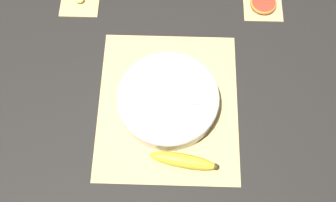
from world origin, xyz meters
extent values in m
plane|color=black|center=(0.00, 0.00, 0.00)|extent=(6.00, 6.00, 0.00)
cube|color=#D6B775|center=(0.00, 0.00, 0.00)|extent=(0.46, 0.39, 0.01)
cube|color=#4C381E|center=(-0.18, 0.00, 0.00)|extent=(0.01, 0.39, 0.00)
cube|color=#4C381E|center=(-0.13, 0.00, 0.00)|extent=(0.01, 0.39, 0.00)
cube|color=#4C381E|center=(-0.08, 0.00, 0.00)|extent=(0.01, 0.39, 0.00)
cube|color=#4C381E|center=(-0.03, 0.00, 0.00)|extent=(0.01, 0.39, 0.00)
cube|color=#4C381E|center=(0.03, 0.00, 0.00)|extent=(0.01, 0.39, 0.00)
cube|color=#4C381E|center=(0.08, 0.00, 0.00)|extent=(0.01, 0.39, 0.00)
cube|color=#4C381E|center=(0.13, 0.00, 0.00)|extent=(0.01, 0.39, 0.00)
cube|color=#4C381E|center=(0.18, 0.00, 0.00)|extent=(0.01, 0.39, 0.00)
cube|color=#D6B775|center=(0.35, -0.29, 0.00)|extent=(0.12, 0.12, 0.01)
cube|color=#4C381E|center=(0.32, -0.29, 0.00)|extent=(0.00, 0.12, 0.00)
cube|color=#4C381E|center=(0.34, -0.29, 0.00)|extent=(0.00, 0.12, 0.00)
cube|color=#4C381E|center=(0.37, -0.29, 0.00)|extent=(0.00, 0.12, 0.00)
cube|color=#D6B775|center=(0.35, 0.29, 0.00)|extent=(0.12, 0.12, 0.01)
cube|color=#4C381E|center=(0.32, 0.29, 0.00)|extent=(0.00, 0.12, 0.00)
cube|color=#4C381E|center=(0.35, 0.29, 0.00)|extent=(0.00, 0.12, 0.00)
cylinder|color=silver|center=(0.00, 0.00, 0.03)|extent=(0.28, 0.28, 0.06)
torus|color=silver|center=(0.00, 0.00, 0.06)|extent=(0.28, 0.28, 0.01)
cylinder|color=beige|center=(0.07, 0.02, 0.03)|extent=(0.02, 0.02, 0.01)
cylinder|color=beige|center=(-0.01, 0.04, 0.03)|extent=(0.03, 0.03, 0.01)
cylinder|color=beige|center=(-0.06, 0.09, 0.03)|extent=(0.03, 0.03, 0.01)
cylinder|color=beige|center=(-0.07, 0.01, 0.03)|extent=(0.03, 0.03, 0.01)
cylinder|color=beige|center=(0.01, 0.06, 0.02)|extent=(0.03, 0.03, 0.01)
cylinder|color=beige|center=(-0.03, -0.02, 0.05)|extent=(0.03, 0.03, 0.01)
cylinder|color=beige|center=(-0.05, 0.02, 0.05)|extent=(0.03, 0.03, 0.01)
cylinder|color=beige|center=(0.06, 0.08, 0.06)|extent=(0.03, 0.03, 0.01)
cylinder|color=beige|center=(0.09, 0.06, 0.02)|extent=(0.03, 0.03, 0.01)
cylinder|color=beige|center=(0.07, 0.02, 0.05)|extent=(0.03, 0.03, 0.01)
cube|color=beige|center=(-0.04, -0.08, 0.02)|extent=(0.03, 0.03, 0.03)
cube|color=beige|center=(-0.01, -0.06, 0.02)|extent=(0.03, 0.03, 0.03)
cube|color=beige|center=(0.10, 0.02, 0.03)|extent=(0.02, 0.02, 0.02)
cube|color=beige|center=(0.01, 0.01, 0.05)|extent=(0.03, 0.03, 0.03)
cube|color=beige|center=(-0.01, -0.07, 0.06)|extent=(0.03, 0.03, 0.03)
cube|color=beige|center=(0.10, -0.03, 0.04)|extent=(0.03, 0.03, 0.03)
cube|color=beige|center=(-0.06, -0.03, 0.05)|extent=(0.02, 0.02, 0.02)
ellipsoid|color=orange|center=(0.05, -0.05, 0.04)|extent=(0.03, 0.02, 0.01)
ellipsoid|color=orange|center=(0.00, -0.09, 0.02)|extent=(0.03, 0.01, 0.01)
ellipsoid|color=orange|center=(0.10, 0.05, 0.05)|extent=(0.03, 0.02, 0.01)
ellipsoid|color=orange|center=(-0.05, 0.06, 0.05)|extent=(0.03, 0.02, 0.01)
ellipsoid|color=orange|center=(0.03, 0.10, 0.03)|extent=(0.03, 0.01, 0.01)
ellipsoid|color=orange|center=(0.05, 0.05, 0.04)|extent=(0.03, 0.02, 0.01)
ellipsoid|color=red|center=(-0.07, -0.05, 0.04)|extent=(0.03, 0.02, 0.01)
ellipsoid|color=yellow|center=(-0.17, -0.04, 0.03)|extent=(0.07, 0.18, 0.04)
sphere|color=#473819|center=(-0.18, -0.13, 0.03)|extent=(0.02, 0.02, 0.02)
cylinder|color=red|center=(0.35, -0.29, 0.01)|extent=(0.07, 0.07, 0.01)
torus|color=orange|center=(0.35, -0.29, 0.01)|extent=(0.08, 0.08, 0.01)
camera|label=1|loc=(-0.43, -0.01, 1.03)|focal=42.00mm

